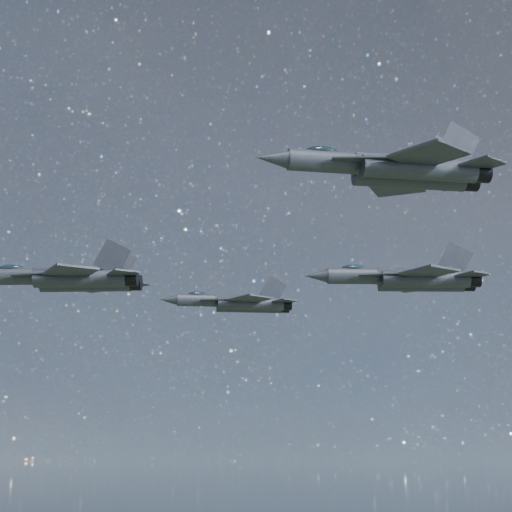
{
  "coord_description": "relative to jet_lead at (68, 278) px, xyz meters",
  "views": [
    {
      "loc": [
        -4.36,
        -83.46,
        134.15
      ],
      "look_at": [
        -2.93,
        1.38,
        154.58
      ],
      "focal_mm": 60.0,
      "sensor_mm": 36.0,
      "label": 1
    }
  ],
  "objects": [
    {
      "name": "jet_left",
      "position": [
        17.84,
        18.98,
        0.93
      ],
      "size": [
        17.46,
        12.24,
        4.4
      ],
      "rotation": [
        0.0,
        0.0,
        0.1
      ],
      "color": "#2C3038"
    },
    {
      "name": "jet_slot",
      "position": [
        35.42,
        -1.92,
        -0.32
      ],
      "size": [
        18.54,
        13.22,
        4.73
      ],
      "rotation": [
        0.0,
        0.0,
        0.01
      ],
      "color": "#2C3038"
    },
    {
      "name": "jet_lead",
      "position": [
        0.0,
        0.0,
        0.0
      ],
      "size": [
        20.03,
        14.14,
        5.07
      ],
      "rotation": [
        0.0,
        0.0,
        -0.06
      ],
      "color": "#2C3038"
    },
    {
      "name": "jet_right",
      "position": [
        29.48,
        -28.34,
        2.3
      ],
      "size": [
        18.18,
        12.59,
        4.57
      ],
      "rotation": [
        0.0,
        0.0,
        0.16
      ],
      "color": "#2C3038"
    }
  ]
}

